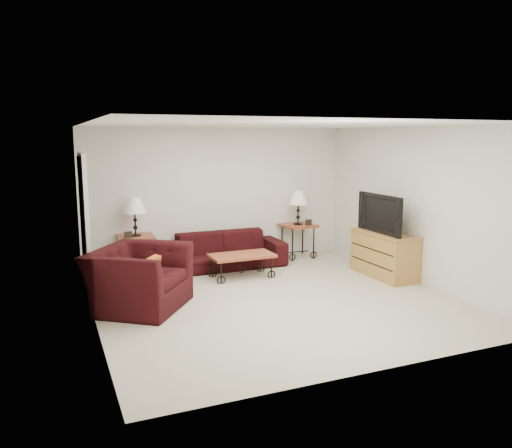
{
  "coord_description": "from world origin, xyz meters",
  "views": [
    {
      "loc": [
        -2.98,
        -6.46,
        2.33
      ],
      "look_at": [
        0.0,
        0.7,
        1.0
      ],
      "focal_mm": 35.68,
      "sensor_mm": 36.0,
      "label": 1
    }
  ],
  "objects_px": {
    "lamp_right": "(298,208)",
    "coffee_table": "(242,266)",
    "sofa": "(225,250)",
    "backpack": "(275,254)",
    "television": "(385,213)",
    "armchair": "(139,278)",
    "lamp_left": "(135,217)",
    "side_table_left": "(137,255)",
    "tv_stand": "(384,254)",
    "side_table_right": "(298,241)"
  },
  "relations": [
    {
      "from": "lamp_left",
      "to": "coffee_table",
      "type": "xyz_separation_m",
      "value": [
        1.59,
        -0.93,
        -0.8
      ]
    },
    {
      "from": "side_table_right",
      "to": "television",
      "type": "height_order",
      "value": "television"
    },
    {
      "from": "backpack",
      "to": "lamp_right",
      "type": "bearing_deg",
      "value": 42.71
    },
    {
      "from": "backpack",
      "to": "side_table_left",
      "type": "bearing_deg",
      "value": -178.0
    },
    {
      "from": "armchair",
      "to": "tv_stand",
      "type": "height_order",
      "value": "armchair"
    },
    {
      "from": "side_table_left",
      "to": "tv_stand",
      "type": "bearing_deg",
      "value": -24.88
    },
    {
      "from": "armchair",
      "to": "lamp_left",
      "type": "bearing_deg",
      "value": 27.84
    },
    {
      "from": "lamp_right",
      "to": "television",
      "type": "xyz_separation_m",
      "value": [
        0.7,
        -1.78,
        0.09
      ]
    },
    {
      "from": "side_table_left",
      "to": "lamp_left",
      "type": "distance_m",
      "value": 0.66
    },
    {
      "from": "television",
      "to": "armchair",
      "type": "bearing_deg",
      "value": -89.31
    },
    {
      "from": "side_table_left",
      "to": "side_table_right",
      "type": "distance_m",
      "value": 3.11
    },
    {
      "from": "tv_stand",
      "to": "backpack",
      "type": "height_order",
      "value": "tv_stand"
    },
    {
      "from": "sofa",
      "to": "backpack",
      "type": "xyz_separation_m",
      "value": [
        0.89,
        -0.23,
        -0.1
      ]
    },
    {
      "from": "side_table_right",
      "to": "tv_stand",
      "type": "height_order",
      "value": "tv_stand"
    },
    {
      "from": "sofa",
      "to": "armchair",
      "type": "bearing_deg",
      "value": -137.86
    },
    {
      "from": "coffee_table",
      "to": "backpack",
      "type": "xyz_separation_m",
      "value": [
        0.86,
        0.52,
        0.01
      ]
    },
    {
      "from": "side_table_right",
      "to": "lamp_left",
      "type": "distance_m",
      "value": 3.18
    },
    {
      "from": "television",
      "to": "side_table_right",
      "type": "bearing_deg",
      "value": -158.48
    },
    {
      "from": "television",
      "to": "backpack",
      "type": "xyz_separation_m",
      "value": [
        -1.37,
        1.37,
        -0.87
      ]
    },
    {
      "from": "lamp_left",
      "to": "tv_stand",
      "type": "bearing_deg",
      "value": -24.88
    },
    {
      "from": "lamp_left",
      "to": "tv_stand",
      "type": "height_order",
      "value": "lamp_left"
    },
    {
      "from": "tv_stand",
      "to": "coffee_table",
      "type": "bearing_deg",
      "value": 159.31
    },
    {
      "from": "sofa",
      "to": "backpack",
      "type": "height_order",
      "value": "sofa"
    },
    {
      "from": "coffee_table",
      "to": "armchair",
      "type": "distance_m",
      "value": 2.07
    },
    {
      "from": "coffee_table",
      "to": "tv_stand",
      "type": "distance_m",
      "value": 2.41
    },
    {
      "from": "sofa",
      "to": "armchair",
      "type": "distance_m",
      "value": 2.46
    },
    {
      "from": "lamp_right",
      "to": "coffee_table",
      "type": "bearing_deg",
      "value": -148.68
    },
    {
      "from": "coffee_table",
      "to": "sofa",
      "type": "bearing_deg",
      "value": 92.74
    },
    {
      "from": "side_table_left",
      "to": "television",
      "type": "height_order",
      "value": "television"
    },
    {
      "from": "side_table_left",
      "to": "side_table_right",
      "type": "height_order",
      "value": "side_table_left"
    },
    {
      "from": "side_table_left",
      "to": "armchair",
      "type": "relative_size",
      "value": 0.52
    },
    {
      "from": "coffee_table",
      "to": "backpack",
      "type": "height_order",
      "value": "backpack"
    },
    {
      "from": "coffee_table",
      "to": "tv_stand",
      "type": "height_order",
      "value": "tv_stand"
    },
    {
      "from": "television",
      "to": "backpack",
      "type": "bearing_deg",
      "value": -134.98
    },
    {
      "from": "side_table_left",
      "to": "lamp_right",
      "type": "distance_m",
      "value": 3.18
    },
    {
      "from": "lamp_right",
      "to": "backpack",
      "type": "xyz_separation_m",
      "value": [
        -0.67,
        -0.41,
        -0.78
      ]
    },
    {
      "from": "television",
      "to": "backpack",
      "type": "height_order",
      "value": "television"
    },
    {
      "from": "sofa",
      "to": "tv_stand",
      "type": "xyz_separation_m",
      "value": [
        2.28,
        -1.6,
        0.06
      ]
    },
    {
      "from": "side_table_left",
      "to": "lamp_right",
      "type": "bearing_deg",
      "value": 0.0
    },
    {
      "from": "side_table_left",
      "to": "armchair",
      "type": "xyz_separation_m",
      "value": [
        -0.27,
        -1.83,
        0.09
      ]
    },
    {
      "from": "backpack",
      "to": "armchair",
      "type": "bearing_deg",
      "value": -140.9
    },
    {
      "from": "side_table_left",
      "to": "television",
      "type": "bearing_deg",
      "value": -25.0
    },
    {
      "from": "side_table_left",
      "to": "side_table_right",
      "type": "relative_size",
      "value": 1.01
    },
    {
      "from": "side_table_right",
      "to": "lamp_left",
      "type": "bearing_deg",
      "value": 180.0
    },
    {
      "from": "sofa",
      "to": "side_table_left",
      "type": "height_order",
      "value": "side_table_left"
    },
    {
      "from": "coffee_table",
      "to": "armchair",
      "type": "height_order",
      "value": "armchair"
    },
    {
      "from": "side_table_right",
      "to": "lamp_left",
      "type": "xyz_separation_m",
      "value": [
        -3.11,
        0.0,
        0.67
      ]
    },
    {
      "from": "backpack",
      "to": "side_table_right",
      "type": "bearing_deg",
      "value": 42.71
    },
    {
      "from": "side_table_left",
      "to": "coffee_table",
      "type": "relative_size",
      "value": 0.63
    },
    {
      "from": "side_table_left",
      "to": "armchair",
      "type": "distance_m",
      "value": 1.85
    }
  ]
}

